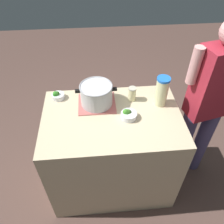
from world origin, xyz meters
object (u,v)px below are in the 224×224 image
Objects in this scene: lemonade_pitcher at (162,91)px; broccoli_bowl_front at (58,95)px; cooking_pot at (96,94)px; mason_jar at (132,94)px; person_cook at (207,105)px; broccoli_bowl_center at (128,115)px.

lemonade_pitcher is 0.89m from broccoli_bowl_front.
cooking_pot is 1.30× the size of lemonade_pitcher.
lemonade_pitcher reaches higher than mason_jar.
mason_jar is 0.65m from broccoli_bowl_front.
lemonade_pitcher is 2.09× the size of mason_jar.
lemonade_pitcher is at bearing -4.72° from cooking_pot.
person_cook is (0.95, -0.08, -0.12)m from cooking_pot.
broccoli_bowl_center reaches higher than broccoli_bowl_front.
lemonade_pitcher is 0.25m from mason_jar.
cooking_pot reaches higher than broccoli_bowl_front.
person_cook is at bearing 9.00° from broccoli_bowl_center.
cooking_pot reaches higher than mason_jar.
broccoli_bowl_center is (-0.29, -0.15, -0.10)m from lemonade_pitcher.
lemonade_pitcher is 2.42× the size of broccoli_bowl_front.
cooking_pot is 0.20× the size of person_cook.
lemonade_pitcher reaches higher than broccoli_bowl_front.
broccoli_bowl_center is (-0.06, -0.22, -0.03)m from mason_jar.
cooking_pot is 2.72× the size of mason_jar.
person_cook reaches higher than mason_jar.
mason_jar reaches higher than broccoli_bowl_front.
broccoli_bowl_front is 0.85× the size of broccoli_bowl_center.
broccoli_bowl_center is at bearing -38.07° from cooking_pot.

